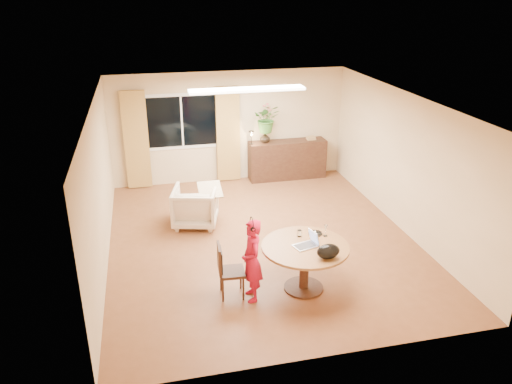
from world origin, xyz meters
TOP-DOWN VIEW (x-y plane):
  - floor at (0.00, 0.00)m, footprint 6.50×6.50m
  - ceiling at (0.00, 0.00)m, footprint 6.50×6.50m
  - wall_back at (0.00, 3.25)m, footprint 5.50×0.00m
  - wall_left at (-2.75, 0.00)m, footprint 0.00×6.50m
  - wall_right at (2.75, 0.00)m, footprint 0.00×6.50m
  - window at (-1.10, 3.23)m, footprint 1.70×0.03m
  - curtain_left at (-2.15, 3.15)m, footprint 0.55×0.08m
  - curtain_right at (-0.05, 3.15)m, footprint 0.55×0.08m
  - ceiling_panel at (0.00, 1.20)m, footprint 2.20×0.35m
  - dining_table at (0.27, -1.71)m, footprint 1.33×1.33m
  - dining_chair at (-0.85, -1.63)m, footprint 0.44×0.40m
  - child at (-0.57, -1.77)m, footprint 0.48×0.33m
  - laptop at (0.25, -1.73)m, footprint 0.40×0.32m
  - tumbler at (0.27, -1.40)m, footprint 0.08×0.08m
  - wine_glass at (0.67, -1.48)m, footprint 0.08×0.08m
  - pot_lid at (0.54, -1.38)m, footprint 0.26×0.26m
  - handbag at (0.46, -2.14)m, footprint 0.36×0.24m
  - armchair at (-1.11, 0.93)m, footprint 1.02×1.03m
  - throw at (-0.81, 0.93)m, footprint 0.45×0.55m
  - sideboard at (1.36, 3.01)m, footprint 1.87×0.46m
  - vase at (0.80, 3.01)m, footprint 0.28×0.28m
  - bouquet at (0.85, 3.01)m, footprint 0.66×0.59m
  - book_stack at (1.95, 3.01)m, footprint 0.23×0.19m
  - desk_lamp at (0.47, 2.96)m, footprint 0.16×0.16m

SIDE VIEW (x-z plane):
  - floor at x=0.00m, z-range 0.00..0.00m
  - armchair at x=-1.11m, z-range 0.00..0.78m
  - dining_chair at x=-0.85m, z-range 0.00..0.87m
  - sideboard at x=1.36m, z-range 0.00..0.93m
  - dining_table at x=0.27m, z-range 0.22..0.97m
  - child at x=-0.57m, z-range 0.00..1.29m
  - pot_lid at x=0.54m, z-range 0.76..0.79m
  - throw at x=-0.81m, z-range 0.78..0.81m
  - tumbler at x=0.27m, z-range 0.76..0.86m
  - wine_glass at x=0.67m, z-range 0.76..0.95m
  - handbag at x=0.46m, z-range 0.76..0.98m
  - laptop at x=0.25m, z-range 0.76..0.99m
  - book_stack at x=1.95m, z-range 0.93..1.02m
  - vase at x=0.80m, z-range 0.93..1.18m
  - desk_lamp at x=0.47m, z-range 0.93..1.26m
  - curtain_left at x=-2.15m, z-range 0.02..2.27m
  - curtain_right at x=-0.05m, z-range 0.02..2.27m
  - wall_back at x=0.00m, z-range -1.45..4.05m
  - wall_left at x=-2.75m, z-range -1.95..4.55m
  - wall_right at x=2.75m, z-range -1.95..4.55m
  - window at x=-1.10m, z-range 0.85..2.15m
  - bouquet at x=0.85m, z-range 1.18..1.84m
  - ceiling_panel at x=0.00m, z-range 2.54..2.59m
  - ceiling at x=0.00m, z-range 2.60..2.60m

